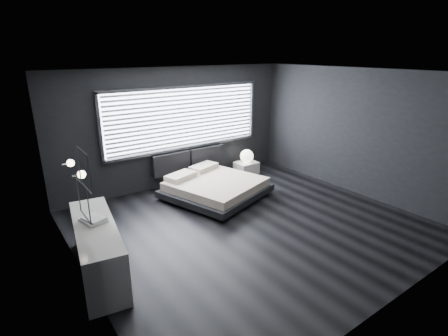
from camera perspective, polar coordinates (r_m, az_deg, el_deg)
room at (r=6.23m, az=4.56°, el=2.31°), size 6.04×6.00×2.80m
window at (r=8.45m, az=-6.26°, el=8.10°), size 4.14×0.09×1.52m
headboard at (r=8.67m, az=-5.66°, el=1.31°), size 1.96×0.16×0.52m
sconce_near at (r=4.96m, az=-22.27°, el=-0.99°), size 0.18×0.11×0.11m
sconce_far at (r=5.52m, az=-23.81°, el=0.74°), size 0.18×0.11×0.11m
wall_art_upper at (r=4.30m, az=-21.87°, el=-0.30°), size 0.01×0.48×0.48m
wall_art_lower at (r=4.69m, az=-21.96°, el=-4.92°), size 0.01×0.48×0.48m
bed at (r=7.88m, az=-1.51°, el=-3.01°), size 2.44×2.38×0.51m
nightstand at (r=9.34m, az=3.66°, el=0.01°), size 0.56×0.47×0.32m
orb_lamp at (r=9.21m, az=3.74°, el=1.95°), size 0.35×0.35×0.35m
dresser at (r=5.56m, az=-19.91°, el=-12.26°), size 0.86×2.03×0.79m
book_stack at (r=5.45m, az=-20.54°, el=-7.88°), size 0.36×0.42×0.07m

